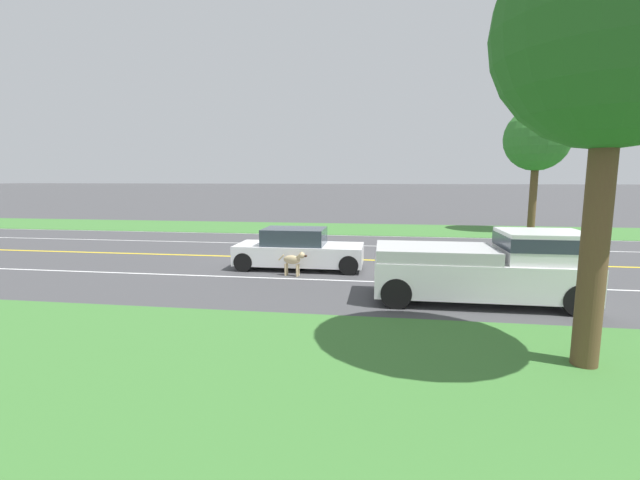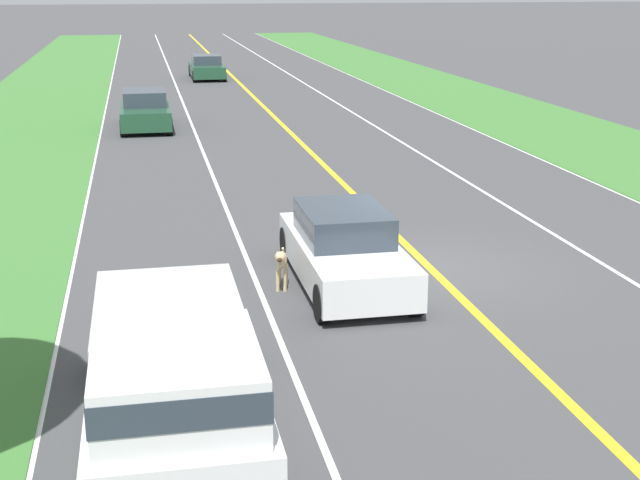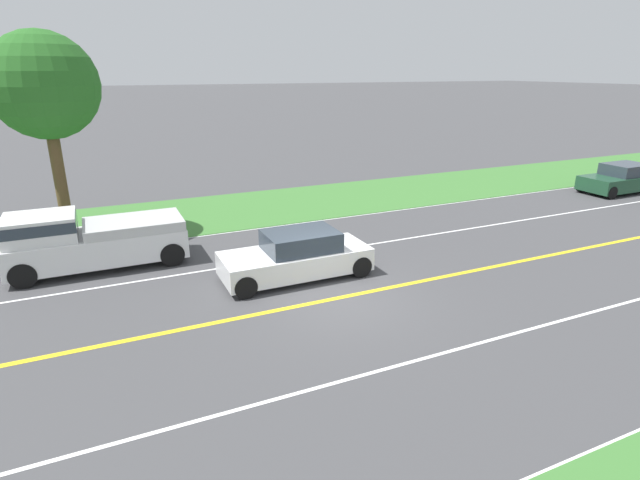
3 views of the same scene
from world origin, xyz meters
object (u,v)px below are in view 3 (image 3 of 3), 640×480
(ego_car, at_px, (297,256))
(pickup_truck, at_px, (89,239))
(dog, at_px, (280,248))
(car_trailing_near, at_px, (622,179))
(roadside_tree_right_near, at_px, (44,87))

(ego_car, xyz_separation_m, pickup_truck, (3.39, 5.63, 0.28))
(dog, xyz_separation_m, pickup_truck, (2.18, 5.54, 0.41))
(dog, relative_size, car_trailing_near, 0.23)
(pickup_truck, bearing_deg, car_trailing_near, -89.95)
(ego_car, distance_m, pickup_truck, 6.58)
(ego_car, distance_m, car_trailing_near, 19.63)
(ego_car, bearing_deg, car_trailing_near, -79.99)
(ego_car, distance_m, dog, 1.22)
(dog, xyz_separation_m, car_trailing_near, (2.20, -19.42, 0.13))
(ego_car, height_order, car_trailing_near, car_trailing_near)
(pickup_truck, bearing_deg, dog, -111.46)
(dog, height_order, car_trailing_near, car_trailing_near)
(dog, distance_m, roadside_tree_right_near, 9.93)
(pickup_truck, xyz_separation_m, car_trailing_near, (0.02, -24.97, -0.28))
(dog, height_order, pickup_truck, pickup_truck)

